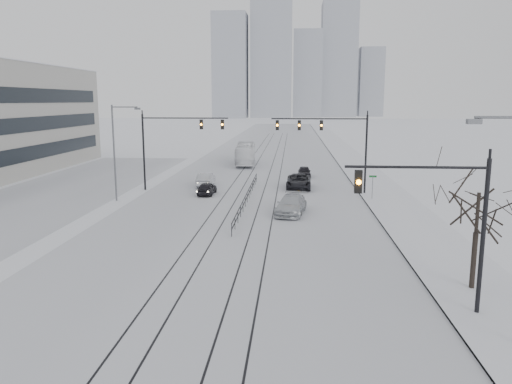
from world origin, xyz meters
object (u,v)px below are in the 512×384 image
sedan_sb_inner (207,188)px  sedan_nb_right (291,205)px  sedan_nb_far (304,172)px  box_truck (245,154)px  traffic_mast_near (446,215)px  sedan_sb_outer (206,180)px  sedan_nb_front (299,182)px  bare_tree (478,203)px

sedan_sb_inner → sedan_nb_right: sedan_nb_right is taller
sedan_nb_far → box_truck: bearing=125.7°
traffic_mast_near → sedan_nb_right: bearing=108.9°
sedan_sb_outer → box_truck: 19.60m
traffic_mast_near → box_truck: traffic_mast_near is taller
sedan_sb_outer → sedan_nb_right: sedan_nb_right is taller
sedan_sb_outer → sedan_nb_right: 16.13m
traffic_mast_near → sedan_sb_inner: size_ratio=1.85×
sedan_nb_right → sedan_nb_front: bearing=95.3°
sedan_nb_front → sedan_nb_right: size_ratio=1.05×
sedan_sb_outer → box_truck: (2.58, 19.42, 0.83)m
sedan_nb_right → box_truck: box_truck is taller
box_truck → sedan_sb_inner: bearing=82.6°
sedan_nb_right → box_truck: bearing=110.9°
sedan_nb_front → sedan_nb_far: size_ratio=1.45×
sedan_sb_inner → sedan_nb_front: size_ratio=0.68×
sedan_nb_far → sedan_sb_inner: bearing=-128.7°
sedan_sb_outer → sedan_sb_inner: bearing=99.7°
sedan_nb_front → bare_tree: bearing=-72.3°
bare_tree → sedan_nb_front: 30.23m
traffic_mast_near → sedan_nb_front: bearing=100.5°
sedan_sb_inner → sedan_sb_outer: size_ratio=0.85×
traffic_mast_near → bare_tree: size_ratio=1.15×
sedan_sb_outer → sedan_nb_front: (10.26, -0.76, 0.04)m
sedan_nb_far → box_truck: 14.53m
bare_tree → sedan_sb_inner: 30.50m
sedan_sb_outer → sedan_nb_far: size_ratio=1.16×
sedan_sb_inner → sedan_nb_right: size_ratio=0.71×
bare_tree → sedan_sb_outer: 35.14m
sedan_sb_inner → sedan_nb_front: 10.21m
sedan_sb_inner → box_truck: size_ratio=0.34×
sedan_sb_inner → box_truck: bearing=-91.5°
sedan_sb_inner → sedan_sb_outer: sedan_sb_outer is taller
sedan_nb_front → sedan_nb_right: 12.30m
sedan_nb_right → box_truck: 33.20m
sedan_sb_inner → sedan_nb_front: bearing=-153.3°
sedan_nb_far → bare_tree: bearing=-78.6°
sedan_sb_inner → bare_tree: bearing=127.9°
sedan_nb_right → box_truck: size_ratio=0.47×
traffic_mast_near → bare_tree: (2.41, 3.00, -0.07)m
box_truck → sedan_nb_far: bearing=122.1°
traffic_mast_near → sedan_sb_outer: bearing=116.4°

